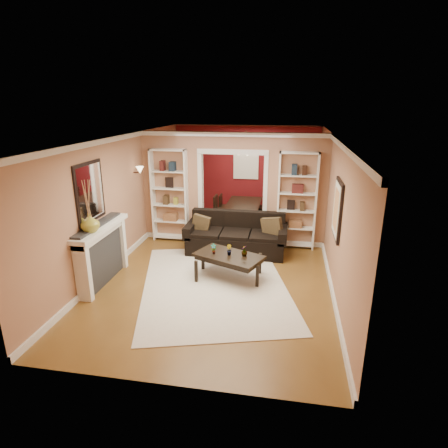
% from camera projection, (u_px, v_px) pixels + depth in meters
% --- Properties ---
extents(floor, '(8.00, 8.00, 0.00)m').
position_uv_depth(floor, '(224.00, 259.00, 8.41)').
color(floor, brown).
rests_on(floor, ground).
extents(ceiling, '(8.00, 8.00, 0.00)m').
position_uv_depth(ceiling, '(224.00, 136.00, 7.58)').
color(ceiling, white).
rests_on(ceiling, ground).
extents(wall_back, '(8.00, 0.00, 8.00)m').
position_uv_depth(wall_back, '(246.00, 169.00, 11.74)').
color(wall_back, tan).
rests_on(wall_back, ground).
extents(wall_front, '(8.00, 0.00, 8.00)m').
position_uv_depth(wall_front, '(164.00, 288.00, 4.25)').
color(wall_front, tan).
rests_on(wall_front, ground).
extents(wall_left, '(0.00, 8.00, 8.00)m').
position_uv_depth(wall_left, '(125.00, 197.00, 8.36)').
color(wall_left, tan).
rests_on(wall_left, ground).
extents(wall_right, '(0.00, 8.00, 8.00)m').
position_uv_depth(wall_right, '(333.00, 206.00, 7.63)').
color(wall_right, tan).
rests_on(wall_right, ground).
extents(partition_wall, '(4.50, 0.15, 2.70)m').
position_uv_depth(partition_wall, '(233.00, 189.00, 9.12)').
color(partition_wall, tan).
rests_on(partition_wall, floor).
extents(red_back_panel, '(4.44, 0.04, 2.64)m').
position_uv_depth(red_back_panel, '(246.00, 170.00, 11.72)').
color(red_back_panel, maroon).
rests_on(red_back_panel, floor).
extents(dining_window, '(0.78, 0.03, 0.98)m').
position_uv_depth(dining_window, '(246.00, 163.00, 11.61)').
color(dining_window, '#8CA5CC').
rests_on(dining_window, wall_back).
extents(area_rug, '(3.60, 4.35, 0.01)m').
position_uv_depth(area_rug, '(214.00, 284.00, 7.25)').
color(area_rug, beige).
rests_on(area_rug, floor).
extents(sofa, '(2.33, 1.01, 0.91)m').
position_uv_depth(sofa, '(236.00, 234.00, 8.66)').
color(sofa, black).
rests_on(sofa, floor).
extents(pillow_left, '(0.42, 0.16, 0.41)m').
position_uv_depth(pillow_left, '(201.00, 224.00, 8.72)').
color(pillow_left, '#503E22').
rests_on(pillow_left, sofa).
extents(pillow_right, '(0.48, 0.31, 0.47)m').
position_uv_depth(pillow_right, '(272.00, 227.00, 8.44)').
color(pillow_right, '#503E22').
rests_on(pillow_right, sofa).
extents(coffee_table, '(1.49, 1.17, 0.50)m').
position_uv_depth(coffee_table, '(229.00, 266.00, 7.45)').
color(coffee_table, black).
rests_on(coffee_table, floor).
extents(plant_left, '(0.13, 0.11, 0.21)m').
position_uv_depth(plant_left, '(214.00, 249.00, 7.39)').
color(plant_left, '#336626').
rests_on(plant_left, coffee_table).
extents(plant_center, '(0.14, 0.15, 0.21)m').
position_uv_depth(plant_center, '(229.00, 250.00, 7.34)').
color(plant_center, '#336626').
rests_on(plant_center, coffee_table).
extents(plant_right, '(0.15, 0.15, 0.21)m').
position_uv_depth(plant_right, '(244.00, 251.00, 7.29)').
color(plant_right, '#336626').
rests_on(plant_right, coffee_table).
extents(bookshelf_left, '(0.90, 0.30, 2.30)m').
position_uv_depth(bookshelf_left, '(170.00, 196.00, 9.28)').
color(bookshelf_left, white).
rests_on(bookshelf_left, floor).
extents(bookshelf_right, '(0.90, 0.30, 2.30)m').
position_uv_depth(bookshelf_right, '(297.00, 201.00, 8.77)').
color(bookshelf_right, white).
rests_on(bookshelf_right, floor).
extents(fireplace, '(0.32, 1.70, 1.16)m').
position_uv_depth(fireplace, '(104.00, 254.00, 7.17)').
color(fireplace, white).
rests_on(fireplace, floor).
extents(vase, '(0.36, 0.36, 0.34)m').
position_uv_depth(vase, '(90.00, 223.00, 6.61)').
color(vase, olive).
rests_on(vase, fireplace).
extents(mirror, '(0.03, 0.95, 1.10)m').
position_uv_depth(mirror, '(90.00, 192.00, 6.82)').
color(mirror, silver).
rests_on(mirror, wall_left).
extents(wall_sconce, '(0.18, 0.18, 0.22)m').
position_uv_depth(wall_sconce, '(138.00, 171.00, 8.71)').
color(wall_sconce, '#FFE0A5').
rests_on(wall_sconce, wall_left).
extents(framed_art, '(0.04, 0.85, 1.05)m').
position_uv_depth(framed_art, '(337.00, 209.00, 6.63)').
color(framed_art, black).
rests_on(framed_art, wall_right).
extents(dining_table, '(1.71, 0.95, 0.60)m').
position_uv_depth(dining_table, '(245.00, 213.00, 10.79)').
color(dining_table, black).
rests_on(dining_table, floor).
extents(dining_chair_nw, '(0.49, 0.49, 0.90)m').
position_uv_depth(dining_chair_nw, '(224.00, 210.00, 10.55)').
color(dining_chair_nw, black).
rests_on(dining_chair_nw, floor).
extents(dining_chair_ne, '(0.45, 0.45, 0.78)m').
position_uv_depth(dining_chair_ne, '(263.00, 214.00, 10.39)').
color(dining_chair_ne, black).
rests_on(dining_chair_ne, floor).
extents(dining_chair_sw, '(0.48, 0.48, 0.77)m').
position_uv_depth(dining_chair_sw, '(227.00, 207.00, 11.13)').
color(dining_chair_sw, black).
rests_on(dining_chair_sw, floor).
extents(dining_chair_se, '(0.46, 0.46, 0.81)m').
position_uv_depth(dining_chair_se, '(264.00, 208.00, 10.95)').
color(dining_chair_se, black).
rests_on(dining_chair_se, floor).
extents(chandelier, '(0.50, 0.50, 0.30)m').
position_uv_depth(chandelier, '(241.00, 153.00, 10.31)').
color(chandelier, '#382319').
rests_on(chandelier, ceiling).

